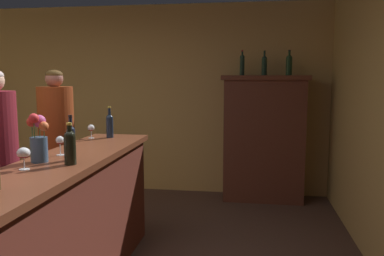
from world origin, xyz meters
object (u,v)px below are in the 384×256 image
(wine_glass_front, at_px, (91,129))
(flower_arrangement, at_px, (38,138))
(wine_glass_mid, at_px, (60,141))
(display_bottle_left, at_px, (242,64))
(patron_by_cabinet, at_px, (57,142))
(wine_glass_spare, at_px, (24,154))
(wine_bottle_merlot, at_px, (71,141))
(wine_bottle_pinot, at_px, (110,125))
(wine_bottle_syrah, at_px, (70,146))
(display_bottle_center, at_px, (289,64))
(bar_counter, at_px, (60,234))
(display_bottle_midleft, at_px, (264,65))
(display_cabinet, at_px, (264,136))

(wine_glass_front, height_order, flower_arrangement, flower_arrangement)
(wine_glass_mid, relative_size, display_bottle_left, 0.45)
(wine_glass_mid, height_order, patron_by_cabinet, patron_by_cabinet)
(wine_glass_spare, bearing_deg, display_bottle_left, 66.35)
(wine_bottle_merlot, bearing_deg, wine_glass_front, 105.36)
(wine_bottle_pinot, height_order, wine_bottle_syrah, wine_bottle_pinot)
(wine_glass_spare, bearing_deg, display_bottle_center, 57.40)
(bar_counter, relative_size, display_bottle_center, 8.55)
(bar_counter, xyz_separation_m, display_bottle_center, (1.79, 2.72, 1.27))
(flower_arrangement, bearing_deg, display_bottle_midleft, 59.48)
(display_bottle_left, bearing_deg, bar_counter, -113.76)
(wine_bottle_pinot, distance_m, display_bottle_left, 2.10)
(wine_glass_mid, bearing_deg, wine_bottle_syrah, -52.57)
(wine_glass_mid, bearing_deg, display_bottle_center, 52.75)
(wine_bottle_pinot, xyz_separation_m, display_bottle_left, (1.23, 1.58, 0.63))
(wine_bottle_pinot, height_order, wine_glass_front, wine_bottle_pinot)
(wine_glass_mid, relative_size, display_bottle_center, 0.46)
(wine_glass_spare, distance_m, display_bottle_center, 3.57)
(wine_glass_spare, bearing_deg, wine_bottle_pinot, 87.44)
(wine_bottle_syrah, distance_m, display_bottle_midleft, 3.14)
(wine_bottle_merlot, bearing_deg, wine_glass_mid, 137.20)
(wine_bottle_syrah, bearing_deg, display_bottle_left, 68.86)
(display_bottle_left, bearing_deg, wine_glass_front, -130.21)
(display_bottle_left, relative_size, display_bottle_midleft, 1.03)
(wine_glass_spare, bearing_deg, wine_bottle_merlot, 62.46)
(wine_glass_front, bearing_deg, wine_bottle_syrah, -73.76)
(wine_glass_mid, bearing_deg, bar_counter, -68.68)
(bar_counter, distance_m, patron_by_cabinet, 1.71)
(display_cabinet, bearing_deg, wine_bottle_merlot, -118.42)
(wine_bottle_pinot, bearing_deg, flower_arrangement, -94.43)
(wine_glass_front, bearing_deg, wine_bottle_pinot, 23.40)
(wine_bottle_merlot, distance_m, display_bottle_center, 3.21)
(bar_counter, xyz_separation_m, display_bottle_midleft, (1.48, 2.72, 1.27))
(wine_glass_spare, bearing_deg, flower_arrangement, 96.69)
(flower_arrangement, relative_size, display_bottle_left, 1.06)
(flower_arrangement, distance_m, display_bottle_center, 3.38)
(wine_glass_front, height_order, wine_glass_mid, wine_glass_mid)
(wine_bottle_syrah, bearing_deg, wine_bottle_merlot, 112.39)
(flower_arrangement, bearing_deg, display_cabinet, 59.26)
(wine_glass_front, bearing_deg, patron_by_cabinet, 144.98)
(wine_bottle_pinot, relative_size, wine_glass_mid, 2.08)
(wine_bottle_pinot, relative_size, wine_glass_spare, 2.12)
(display_bottle_center, bearing_deg, display_bottle_midleft, 180.00)
(display_bottle_midleft, bearing_deg, wine_bottle_merlot, -118.19)
(wine_glass_front, distance_m, wine_glass_mid, 0.84)
(wine_bottle_merlot, relative_size, patron_by_cabinet, 0.19)
(wine_glass_spare, xyz_separation_m, display_bottle_midleft, (1.58, 2.95, 0.65))
(wine_glass_front, distance_m, wine_glass_spare, 1.31)
(wine_glass_spare, xyz_separation_m, display_bottle_left, (1.29, 2.95, 0.66))
(bar_counter, xyz_separation_m, wine_bottle_merlot, (0.07, 0.09, 0.66))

